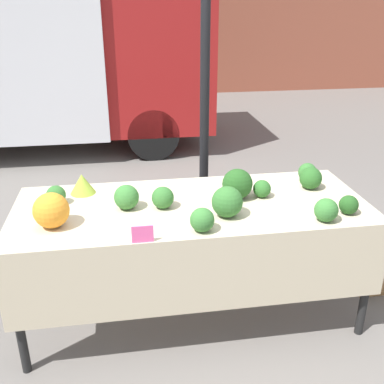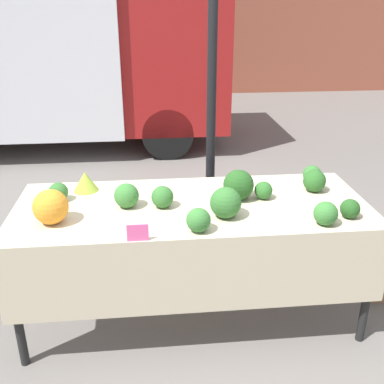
% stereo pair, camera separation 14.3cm
% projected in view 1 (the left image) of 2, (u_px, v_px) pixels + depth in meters
% --- Properties ---
extents(ground_plane, '(40.00, 40.00, 0.00)m').
position_uv_depth(ground_plane, '(192.00, 311.00, 3.02)').
color(ground_plane, slate).
extents(tent_pole, '(0.07, 0.07, 2.71)m').
position_uv_depth(tent_pole, '(205.00, 85.00, 3.27)').
color(tent_pole, black).
rests_on(tent_pole, ground_plane).
extents(parked_truck, '(4.36, 1.97, 2.68)m').
position_uv_depth(parked_truck, '(28.00, 44.00, 5.87)').
color(parked_truck, silver).
rests_on(parked_truck, ground_plane).
extents(market_table, '(2.12, 0.86, 0.80)m').
position_uv_depth(market_table, '(194.00, 223.00, 2.68)').
color(market_table, beige).
rests_on(market_table, ground_plane).
extents(orange_cauliflower, '(0.19, 0.19, 0.19)m').
position_uv_depth(orange_cauliflower, '(51.00, 210.00, 2.40)').
color(orange_cauliflower, orange).
rests_on(orange_cauliflower, market_table).
extents(romanesco_head, '(0.16, 0.16, 0.13)m').
position_uv_depth(romanesco_head, '(82.00, 184.00, 2.83)').
color(romanesco_head, '#93B238').
rests_on(romanesco_head, market_table).
extents(broccoli_head_0, '(0.14, 0.14, 0.14)m').
position_uv_depth(broccoli_head_0, '(311.00, 178.00, 2.90)').
color(broccoli_head_0, '#285B23').
rests_on(broccoli_head_0, market_table).
extents(broccoli_head_1, '(0.11, 0.11, 0.11)m').
position_uv_depth(broccoli_head_1, '(349.00, 205.00, 2.56)').
color(broccoli_head_1, '#23511E').
rests_on(broccoli_head_1, market_table).
extents(broccoli_head_2, '(0.13, 0.13, 0.13)m').
position_uv_depth(broccoli_head_2, '(202.00, 220.00, 2.36)').
color(broccoli_head_2, '#387533').
rests_on(broccoli_head_2, market_table).
extents(broccoli_head_3, '(0.19, 0.19, 0.19)m').
position_uv_depth(broccoli_head_3, '(237.00, 184.00, 2.75)').
color(broccoli_head_3, '#23511E').
rests_on(broccoli_head_3, market_table).
extents(broccoli_head_4, '(0.11, 0.11, 0.11)m').
position_uv_depth(broccoli_head_4, '(262.00, 189.00, 2.78)').
color(broccoli_head_4, '#2D6628').
rests_on(broccoli_head_4, market_table).
extents(broccoli_head_5, '(0.13, 0.13, 0.13)m').
position_uv_depth(broccoli_head_5, '(326.00, 210.00, 2.47)').
color(broccoli_head_5, '#387533').
rests_on(broccoli_head_5, market_table).
extents(broccoli_head_6, '(0.18, 0.18, 0.18)m').
position_uv_depth(broccoli_head_6, '(227.00, 202.00, 2.52)').
color(broccoli_head_6, '#336B2D').
rests_on(broccoli_head_6, market_table).
extents(broccoli_head_7, '(0.13, 0.13, 0.13)m').
position_uv_depth(broccoli_head_7, '(163.00, 198.00, 2.63)').
color(broccoli_head_7, '#336B2D').
rests_on(broccoli_head_7, market_table).
extents(broccoli_head_8, '(0.12, 0.12, 0.12)m').
position_uv_depth(broccoli_head_8, '(56.00, 195.00, 2.68)').
color(broccoli_head_8, '#336B2D').
rests_on(broccoli_head_8, market_table).
extents(broccoli_head_9, '(0.12, 0.12, 0.12)m').
position_uv_depth(broccoli_head_9, '(307.00, 172.00, 3.03)').
color(broccoli_head_9, '#336B2D').
rests_on(broccoli_head_9, market_table).
extents(broccoli_head_10, '(0.15, 0.15, 0.15)m').
position_uv_depth(broccoli_head_10, '(126.00, 197.00, 2.62)').
color(broccoli_head_10, '#387533').
rests_on(broccoli_head_10, market_table).
extents(price_sign, '(0.11, 0.01, 0.09)m').
position_uv_depth(price_sign, '(143.00, 234.00, 2.26)').
color(price_sign, '#F45B9E').
rests_on(price_sign, market_table).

